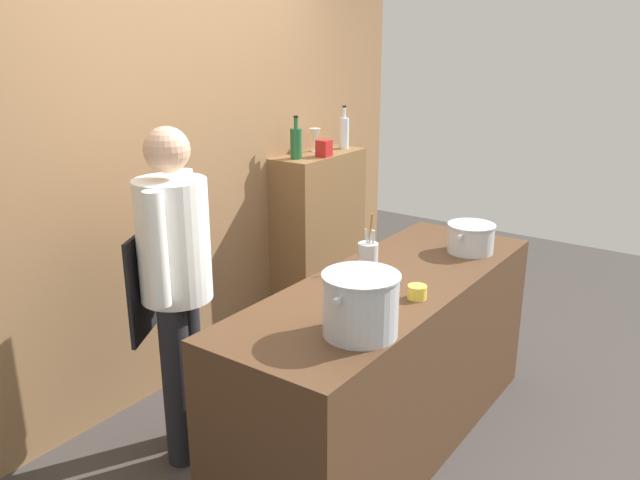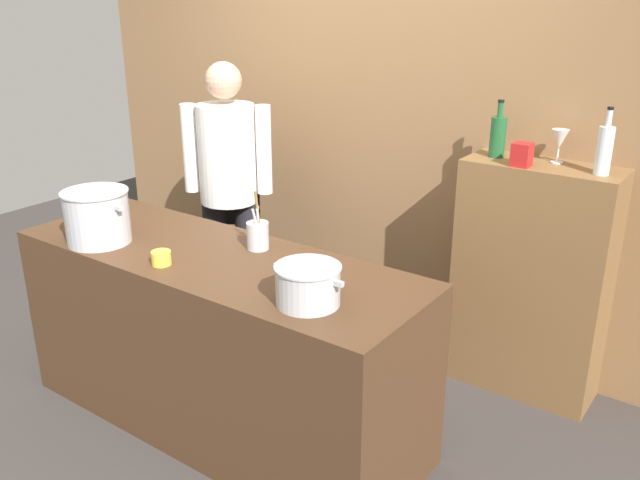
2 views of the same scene
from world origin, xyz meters
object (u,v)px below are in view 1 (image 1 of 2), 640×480
object	(u,v)px
chef	(175,274)
wine_bottle_green	(296,143)
stockpot_large	(361,304)
butter_jar	(417,292)
utensil_crock	(368,254)
wine_glass_wide	(315,136)
spice_tin_red	(324,148)
stockpot_small	(471,238)
wine_bottle_clear	(344,132)

from	to	relation	value
chef	wine_bottle_green	bearing A→B (deg)	165.12
stockpot_large	wine_bottle_green	size ratio (longest dim) A/B	1.30
stockpot_large	butter_jar	xyz separation A→B (m)	(0.46, -0.02, -0.10)
utensil_crock	wine_bottle_green	world-z (taller)	wine_bottle_green
chef	utensil_crock	xyz separation A→B (m)	(0.75, -0.61, 0.00)
butter_jar	wine_glass_wide	xyz separation A→B (m)	(1.24, 1.46, 0.43)
wine_bottle_green	chef	bearing A→B (deg)	-164.78
spice_tin_red	utensil_crock	bearing A→B (deg)	-134.76
stockpot_large	wine_bottle_green	world-z (taller)	wine_bottle_green
chef	butter_jar	bearing A→B (deg)	87.75
stockpot_large	spice_tin_red	world-z (taller)	spice_tin_red
chef	wine_glass_wide	bearing A→B (deg)	164.36
butter_jar	spice_tin_red	xyz separation A→B (m)	(1.12, 1.30, 0.37)
wine_bottle_green	wine_glass_wide	xyz separation A→B (m)	(0.29, 0.05, 0.01)
stockpot_large	wine_bottle_green	distance (m)	2.00
wine_bottle_green	wine_glass_wide	distance (m)	0.29
stockpot_small	utensil_crock	bearing A→B (deg)	148.42
utensil_crock	spice_tin_red	xyz separation A→B (m)	(0.90, 0.90, 0.33)
utensil_crock	wine_glass_wide	bearing A→B (deg)	46.38
stockpot_small	wine_glass_wide	world-z (taller)	wine_glass_wide
wine_glass_wide	spice_tin_red	xyz separation A→B (m)	(-0.12, -0.16, -0.06)
chef	stockpot_small	bearing A→B (deg)	113.81
utensil_crock	butter_jar	size ratio (longest dim) A/B	3.27
wine_bottle_green	spice_tin_red	xyz separation A→B (m)	(0.17, -0.11, -0.05)
wine_bottle_clear	stockpot_large	bearing A→B (deg)	-145.01
spice_tin_red	stockpot_large	bearing A→B (deg)	-140.89
butter_jar	wine_bottle_clear	world-z (taller)	wine_bottle_clear
utensil_crock	wine_bottle_clear	xyz separation A→B (m)	(1.25, 0.97, 0.39)
stockpot_large	stockpot_small	xyz separation A→B (m)	(1.22, 0.05, -0.05)
butter_jar	wine_bottle_green	distance (m)	1.75
stockpot_large	utensil_crock	world-z (taller)	utensil_crock
wine_bottle_clear	spice_tin_red	bearing A→B (deg)	-168.98
utensil_crock	wine_glass_wide	world-z (taller)	wine_glass_wide
stockpot_large	butter_jar	size ratio (longest dim) A/B	4.26
stockpot_small	wine_bottle_clear	bearing A→B (deg)	61.37
stockpot_small	spice_tin_red	bearing A→B (deg)	73.80
stockpot_large	spice_tin_red	bearing A→B (deg)	39.11
spice_tin_red	chef	bearing A→B (deg)	-169.92
chef	wine_bottle_green	size ratio (longest dim) A/B	5.79
butter_jar	wine_glass_wide	size ratio (longest dim) A/B	0.53
chef	wine_bottle_clear	distance (m)	2.07
utensil_crock	wine_bottle_clear	world-z (taller)	wine_bottle_clear
stockpot_large	spice_tin_red	size ratio (longest dim) A/B	3.30
wine_bottle_green	spice_tin_red	size ratio (longest dim) A/B	2.53
wine_glass_wide	stockpot_small	bearing A→B (deg)	-108.94
utensil_crock	butter_jar	bearing A→B (deg)	-119.31
wine_bottle_clear	butter_jar	bearing A→B (deg)	-137.08
wine_glass_wide	wine_bottle_clear	bearing A→B (deg)	-22.26
wine_bottle_clear	wine_glass_wide	xyz separation A→B (m)	(-0.23, 0.09, -0.00)
wine_bottle_green	stockpot_small	bearing A→B (deg)	-98.05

